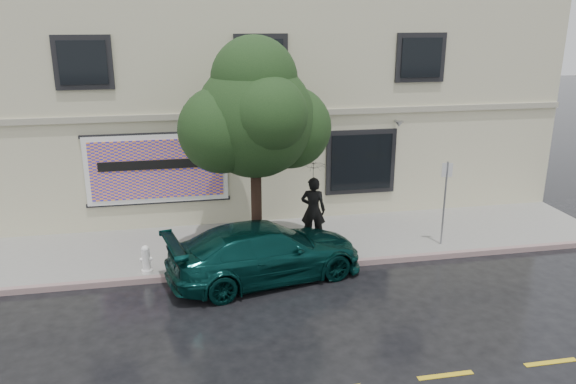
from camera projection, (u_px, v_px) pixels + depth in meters
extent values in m
plane|color=black|center=(294.00, 298.00, 13.41)|extent=(90.00, 90.00, 0.00)
cube|color=gray|center=(272.00, 243.00, 16.43)|extent=(20.00, 3.50, 0.15)
cube|color=gray|center=(283.00, 269.00, 14.79)|extent=(20.00, 0.18, 0.16)
cube|color=beige|center=(246.00, 99.00, 20.78)|extent=(20.00, 8.00, 7.00)
cube|color=#9E9984|center=(262.00, 114.00, 16.97)|extent=(20.00, 0.12, 0.18)
cube|color=black|center=(361.00, 162.00, 18.04)|extent=(2.30, 0.10, 2.10)
cube|color=black|center=(361.00, 162.00, 17.98)|extent=(2.00, 0.05, 1.80)
cube|color=black|center=(83.00, 63.00, 15.53)|extent=(1.30, 0.05, 1.20)
cube|color=black|center=(261.00, 60.00, 16.43)|extent=(1.30, 0.05, 1.20)
cube|color=black|center=(421.00, 58.00, 17.33)|extent=(1.30, 0.05, 1.20)
cube|color=white|center=(157.00, 169.00, 16.83)|extent=(4.20, 0.06, 2.10)
cube|color=orange|center=(157.00, 169.00, 16.80)|extent=(3.90, 0.04, 1.80)
cube|color=black|center=(160.00, 202.00, 17.18)|extent=(4.30, 0.10, 0.10)
cube|color=black|center=(155.00, 134.00, 16.54)|extent=(4.30, 0.10, 0.10)
cube|color=black|center=(157.00, 165.00, 16.72)|extent=(3.40, 0.02, 0.28)
imported|color=#08302D|center=(266.00, 252.00, 14.22)|extent=(5.37, 3.26, 1.46)
imported|color=black|center=(313.00, 210.00, 16.07)|extent=(0.83, 0.69, 1.95)
imported|color=black|center=(314.00, 165.00, 15.67)|extent=(1.21, 1.21, 0.73)
cylinder|color=#321E16|center=(256.00, 207.00, 15.23)|extent=(0.29, 0.29, 2.65)
sphere|color=black|center=(255.00, 119.00, 14.50)|extent=(3.09, 3.09, 3.09)
cylinder|color=white|center=(147.00, 271.00, 14.41)|extent=(0.28, 0.28, 0.08)
cylinder|color=white|center=(146.00, 260.00, 14.32)|extent=(0.21, 0.21, 0.52)
sphere|color=white|center=(145.00, 249.00, 14.23)|extent=(0.21, 0.21, 0.21)
cylinder|color=white|center=(146.00, 259.00, 14.31)|extent=(0.30, 0.09, 0.09)
cylinder|color=gray|center=(444.00, 204.00, 15.84)|extent=(0.05, 0.05, 2.45)
cube|color=silver|center=(447.00, 170.00, 15.54)|extent=(0.30, 0.06, 0.40)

